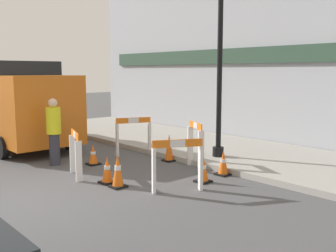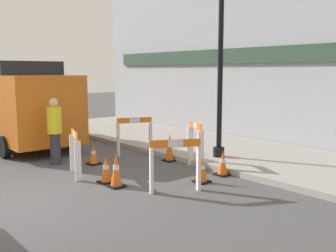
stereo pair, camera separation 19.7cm
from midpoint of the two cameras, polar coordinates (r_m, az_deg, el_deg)
ground_plane at (r=7.52m, az=-23.45°, el=-10.56°), size 60.00×60.00×0.00m
sidewalk_slab at (r=11.13m, az=9.24°, el=-3.72°), size 18.00×3.69×0.14m
storefront_facade at (r=12.47m, az=15.16°, el=9.77°), size 18.00×0.22×5.50m
barricade_0 at (r=8.83m, az=-13.91°, el=-3.71°), size 0.86×0.42×1.02m
barricade_1 at (r=7.52m, az=0.65°, el=-5.38°), size 0.58×0.94×1.02m
barricade_2 at (r=9.32m, az=3.41°, el=-2.64°), size 0.75×0.44×1.11m
barricade_3 at (r=10.81m, az=-5.54°, el=-1.24°), size 0.48×0.96×1.05m
traffic_cone_0 at (r=10.11m, az=-0.39°, el=-3.21°), size 0.30×0.30×0.71m
traffic_cone_1 at (r=9.93m, az=-11.37°, el=-4.17°), size 0.30×0.30×0.51m
traffic_cone_2 at (r=7.93m, az=-8.01°, el=-6.47°), size 0.30×0.30×0.70m
traffic_cone_3 at (r=8.26m, az=-9.49°, el=-6.35°), size 0.30×0.30×0.57m
traffic_cone_4 at (r=8.25m, az=4.44°, el=-6.33°), size 0.30×0.30×0.56m
traffic_cone_5 at (r=8.85m, az=7.39°, el=-5.37°), size 0.30×0.30×0.57m
person_worker at (r=10.03m, az=-16.78°, el=-0.51°), size 0.49×0.49×1.65m
work_van at (r=13.06m, az=-21.94°, el=3.42°), size 5.43×2.13×2.58m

